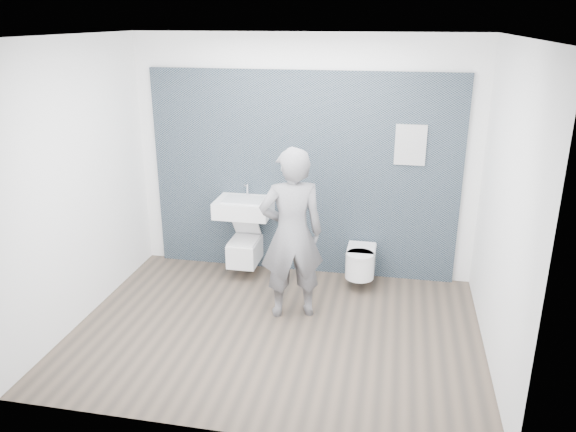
% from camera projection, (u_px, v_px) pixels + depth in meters
% --- Properties ---
extents(ground, '(4.00, 4.00, 0.00)m').
position_uv_depth(ground, '(276.00, 330.00, 5.60)').
color(ground, brown).
rests_on(ground, ground).
extents(room_shell, '(4.00, 4.00, 4.00)m').
position_uv_depth(room_shell, '(275.00, 160.00, 5.02)').
color(room_shell, white).
rests_on(room_shell, ground).
extents(tile_wall, '(3.60, 0.06, 2.40)m').
position_uv_depth(tile_wall, '(302.00, 269.00, 6.96)').
color(tile_wall, black).
rests_on(tile_wall, ground).
extents(washbasin, '(0.64, 0.48, 0.48)m').
position_uv_depth(washbasin, '(244.00, 207.00, 6.54)').
color(washbasin, white).
rests_on(washbasin, ground).
extents(toilet_square, '(0.33, 0.48, 0.59)m').
position_uv_depth(toilet_square, '(245.00, 249.00, 6.72)').
color(toilet_square, white).
rests_on(toilet_square, ground).
extents(toilet_rounded, '(0.33, 0.56, 0.30)m').
position_uv_depth(toilet_rounded, '(360.00, 262.00, 6.43)').
color(toilet_rounded, white).
rests_on(toilet_rounded, ground).
extents(info_placard, '(0.34, 0.03, 0.45)m').
position_uv_depth(info_placard, '(400.00, 279.00, 6.69)').
color(info_placard, white).
rests_on(info_placard, ground).
extents(visitor, '(0.76, 0.62, 1.79)m').
position_uv_depth(visitor, '(292.00, 234.00, 5.62)').
color(visitor, slate).
rests_on(visitor, ground).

